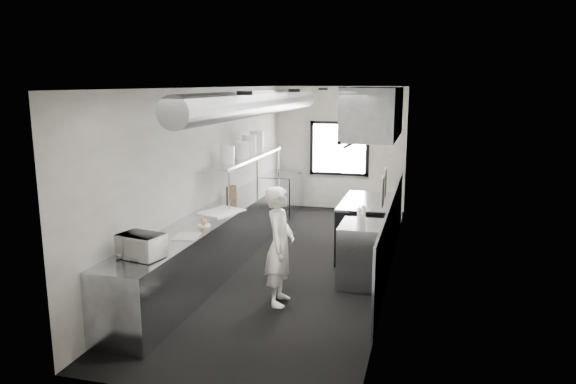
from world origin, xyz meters
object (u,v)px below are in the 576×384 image
Objects in this scene: exhaust_hood at (374,113)px; plate_stack_c at (249,145)px; knife_block at (231,192)px; plate_stack_a at (227,155)px; pass_shelf at (247,158)px; squeeze_bottle_d at (359,214)px; squeeze_bottle_e at (363,213)px; microwave at (141,246)px; plate_stack_b at (242,150)px; line_cook at (280,246)px; range at (367,228)px; squeeze_bottle_b at (359,220)px; squeeze_bottle_a at (360,222)px; plate_stack_d at (257,142)px; deli_tub_b at (145,242)px; far_work_table at (282,193)px; bottle_station at (363,254)px; cutting_board at (221,212)px; prep_counter at (219,239)px; squeeze_bottle_c at (361,219)px; deli_tub_a at (139,248)px; small_plate at (204,225)px.

exhaust_hood is 6.06× the size of plate_stack_c.
knife_block is 0.80× the size of plate_stack_a.
pass_shelf is at bearing 172.53° from exhaust_hood.
squeeze_bottle_e is at bearing 66.84° from squeeze_bottle_d.
plate_stack_b is (-0.04, 3.59, 0.68)m from microwave.
range is at bearing -23.19° from line_cook.
squeeze_bottle_b is (0.07, -1.58, 0.53)m from range.
squeeze_bottle_a is 0.96× the size of squeeze_bottle_d.
squeeze_bottle_a is at bearing -47.87° from plate_stack_d.
squeeze_bottle_d is (2.26, -2.15, -0.78)m from plate_stack_d.
squeeze_bottle_e is (2.32, -0.53, -0.71)m from plate_stack_a.
deli_tub_b is at bearing -82.20° from knife_block.
microwave is at bearing 129.09° from line_cook.
exhaust_hood reaches higher than deli_tub_b.
squeeze_bottle_a is 0.44m from squeeze_bottle_d.
squeeze_bottle_a reaches higher than far_work_table.
cutting_board is at bearing 176.66° from bottle_station.
pass_shelf reaches higher than prep_counter.
exhaust_hood is 1.92m from range.
squeeze_bottle_a is at bearing -20.87° from knife_block.
knife_block is at bearing 154.37° from squeeze_bottle_c.
deli_tub_a is (-2.30, -3.39, 0.48)m from range.
bottle_station is 4.53m from far_work_table.
deli_tub_a reaches higher than deli_tub_b.
small_plate is 2.26m from plate_stack_b.
plate_stack_c reaches higher than range.
cutting_board is at bearing -86.69° from plate_stack_d.
plate_stack_a is 2.47m from squeeze_bottle_d.
knife_block is at bearing 88.93° from deli_tub_b.
plate_stack_a is at bearing -90.59° from plate_stack_d.
microwave reaches higher than deli_tub_b.
range is 2.50m from cutting_board.
cutting_board is 2.14m from squeeze_bottle_d.
line_cook is 2.90m from plate_stack_b.
pass_shelf is at bearing -91.07° from far_work_table.
exhaust_hood is 5.42× the size of plate_stack_d.
bottle_station is 2.48× the size of plate_stack_c.
microwave is 1.57× the size of plate_stack_b.
exhaust_hood is at bearing 90.56° from squeeze_bottle_e.
microwave is at bearing -64.80° from deli_tub_b.
bottle_station is 1.93× the size of microwave.
knife_block is at bearing 90.16° from deli_tub_a.
plate_stack_a reaches higher than deli_tub_b.
deli_tub_a is (-0.12, -2.19, 0.50)m from prep_counter.
knife_block is at bearing -172.99° from exhaust_hood.
plate_stack_d is at bearing -91.84° from far_work_table.
plate_stack_b is (-2.32, 1.42, 1.27)m from bottle_station.
plate_stack_c is (-2.31, 0.53, -0.64)m from exhaust_hood.
small_plate reaches higher than far_work_table.
squeeze_bottle_d is (2.28, -0.64, -0.72)m from plate_stack_a.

